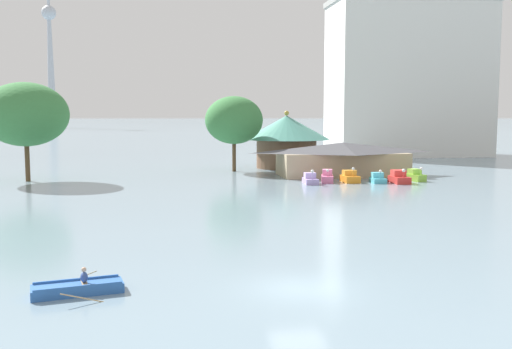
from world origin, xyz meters
name	(u,v)px	position (x,y,z in m)	size (l,w,h in m)	color
ground_plane	(298,289)	(0.00, 0.00, 0.00)	(2000.00, 2000.00, 0.00)	gray
rowboat_with_rower	(78,288)	(-9.70, 0.78, 0.24)	(4.06, 3.41, 1.21)	#2D60AD
pedal_boat_lavender	(310,179)	(10.15, 38.35, 0.50)	(1.54, 2.69, 1.72)	#B299D8
pedal_boat_pink	(327,177)	(12.44, 39.51, 0.58)	(1.97, 3.08, 1.64)	pink
pedal_boat_orange	(350,177)	(15.01, 39.08, 0.56)	(1.74, 2.60, 1.83)	orange
pedal_boat_cyan	(378,179)	(18.02, 38.15, 0.47)	(1.69, 2.56, 1.59)	#4CB7CC
pedal_boat_red	(399,178)	(20.29, 37.47, 0.59)	(1.67, 2.97, 1.76)	red
pedal_boat_lime	(415,176)	(22.98, 39.17, 0.57)	(2.04, 2.62, 1.70)	#8CCC3F
boathouse	(342,158)	(16.23, 46.22, 2.21)	(17.10, 8.09, 4.22)	tan
green_roof_pavilion	(287,137)	(11.47, 58.06, 4.47)	(12.47, 12.47, 8.30)	brown
shoreline_tree_tall_left	(25,114)	(-21.86, 45.69, 7.78)	(9.81, 9.81, 11.48)	brown
shoreline_tree_mid	(234,120)	(3.28, 53.74, 6.98)	(7.87, 7.87, 10.24)	brown
background_building_block	(408,78)	(38.93, 79.08, 14.44)	(29.32, 13.48, 28.83)	silver
distant_broadcast_tower	(49,30)	(-68.87, 314.13, 53.83)	(7.82, 7.82, 137.87)	#B7BCC6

